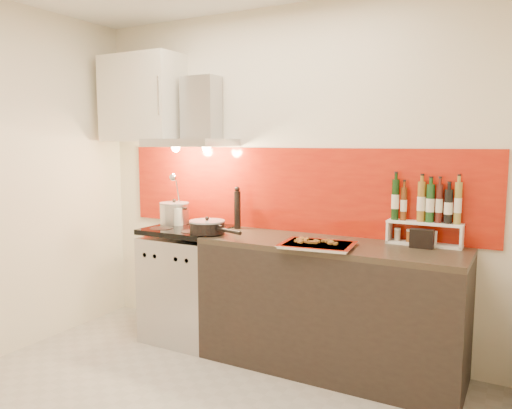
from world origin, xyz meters
The scene contains 13 objects.
back_wall centered at (0.00, 1.40, 1.30)m, with size 3.40×0.02×2.60m, color silver.
backsplash centered at (0.05, 1.39, 1.22)m, with size 3.00×0.02×0.64m, color #9B1208.
range_stove centered at (-0.70, 1.10, 0.44)m, with size 0.60×0.60×0.91m.
counter centered at (0.50, 1.10, 0.45)m, with size 1.80×0.60×0.90m.
range_hood centered at (-0.70, 1.24, 1.74)m, with size 0.62×0.50×0.61m.
upper_cabinet centered at (-1.25, 1.22, 1.95)m, with size 0.70×0.35×0.72m, color beige.
stock_pot centered at (-0.90, 1.18, 1.00)m, with size 0.24×0.24×0.21m.
saute_pan centered at (-0.41, 0.95, 0.96)m, with size 0.50×0.27×0.12m.
utensil_jar centered at (-0.83, 1.13, 1.03)m, with size 0.09×0.14×0.44m.
pepper_mill centered at (-0.35, 1.28, 1.06)m, with size 0.05×0.05×0.34m.
step_shelf centered at (1.08, 1.32, 1.10)m, with size 0.49×0.13×0.43m.
caddy_box centered at (1.08, 1.22, 0.96)m, with size 0.15×0.06×0.13m, color black.
baking_tray centered at (0.47, 0.93, 0.92)m, with size 0.51×0.42×0.03m.
Camera 1 is at (1.67, -2.08, 1.58)m, focal length 35.00 mm.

